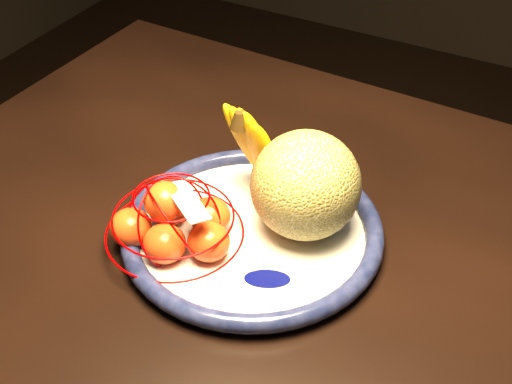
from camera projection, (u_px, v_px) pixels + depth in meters
The scene contains 5 objects.
fruit_bowl at pixel (252, 232), 0.89m from camera, with size 0.33×0.33×0.03m.
cantaloupe at pixel (306, 185), 0.86m from camera, with size 0.14×0.14×0.14m, color olive.
banana_bunch at pixel (257, 145), 0.91m from camera, with size 0.09×0.09×0.15m.
mandarin_bag at pixel (174, 223), 0.86m from camera, with size 0.19×0.19×0.11m.
price_tag at pixel (187, 202), 0.82m from camera, with size 0.07×0.03×0.00m, color white.
Camera 1 is at (0.11, -0.41, 1.39)m, focal length 50.00 mm.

